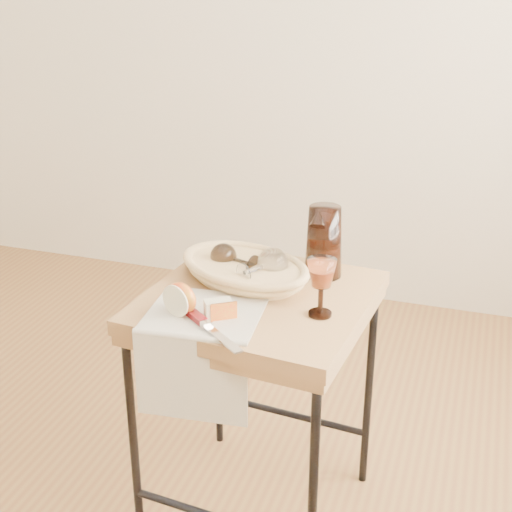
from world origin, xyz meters
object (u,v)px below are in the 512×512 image
at_px(side_table, 258,409).
at_px(bread_basket, 245,271).
at_px(goblet_lying_b, 261,267).
at_px(pitcher, 324,241).
at_px(apple_half, 181,298).
at_px(tea_towel, 205,313).
at_px(goblet_lying_a, 236,260).
at_px(wine_goblet, 321,287).
at_px(table_knife, 208,326).

height_order(side_table, bread_basket, bread_basket).
distance_m(goblet_lying_b, pitcher, 0.20).
bearing_deg(apple_half, side_table, 69.17).
height_order(tea_towel, pitcher, pitcher).
height_order(goblet_lying_a, pitcher, pitcher).
bearing_deg(goblet_lying_a, apple_half, 96.93).
bearing_deg(bread_basket, tea_towel, -76.26).
height_order(bread_basket, goblet_lying_b, goblet_lying_b).
bearing_deg(wine_goblet, goblet_lying_b, 149.05).
xyz_separation_m(side_table, wine_goblet, (0.18, -0.06, 0.44)).
bearing_deg(table_knife, wine_goblet, 74.03).
distance_m(side_table, goblet_lying_a, 0.44).
distance_m(bread_basket, wine_goblet, 0.29).
bearing_deg(pitcher, goblet_lying_b, -148.27).
xyz_separation_m(goblet_lying_b, apple_half, (-0.13, -0.23, -0.01)).
bearing_deg(goblet_lying_b, bread_basket, 99.01).
relative_size(goblet_lying_b, wine_goblet, 0.91).
height_order(side_table, goblet_lying_a, goblet_lying_a).
xyz_separation_m(bread_basket, pitcher, (0.20, 0.10, 0.07)).
bearing_deg(bread_basket, side_table, -28.80).
xyz_separation_m(goblet_lying_b, table_knife, (-0.04, -0.29, -0.04)).
distance_m(pitcher, apple_half, 0.45).
distance_m(pitcher, wine_goblet, 0.25).
height_order(goblet_lying_a, apple_half, apple_half).
height_order(tea_towel, goblet_lying_a, goblet_lying_a).
bearing_deg(side_table, wine_goblet, -18.79).
xyz_separation_m(tea_towel, pitcher, (0.23, 0.33, 0.10)).
relative_size(goblet_lying_a, pitcher, 0.51).
relative_size(bread_basket, goblet_lying_b, 2.53).
bearing_deg(goblet_lying_b, goblet_lying_a, 97.18).
bearing_deg(apple_half, bread_basket, 91.27).
relative_size(goblet_lying_a, wine_goblet, 0.80).
xyz_separation_m(side_table, goblet_lying_a, (-0.10, 0.09, 0.42)).
bearing_deg(goblet_lying_b, side_table, -136.97).
height_order(goblet_lying_b, pitcher, pitcher).
bearing_deg(bread_basket, wine_goblet, -8.24).
height_order(side_table, wine_goblet, wine_goblet).
bearing_deg(side_table, bread_basket, 130.29).
height_order(side_table, goblet_lying_b, goblet_lying_b).
bearing_deg(pitcher, bread_basket, -161.27).
bearing_deg(table_knife, tea_towel, 156.58).
bearing_deg(bread_basket, pitcher, 48.45).
xyz_separation_m(goblet_lying_a, table_knife, (0.05, -0.32, -0.03)).
bearing_deg(side_table, goblet_lying_b, 102.22).
distance_m(goblet_lying_a, wine_goblet, 0.32).
relative_size(goblet_lying_a, table_knife, 0.49).
bearing_deg(tea_towel, goblet_lying_a, 85.08).
bearing_deg(wine_goblet, goblet_lying_a, 151.14).
height_order(pitcher, apple_half, pitcher).
xyz_separation_m(tea_towel, goblet_lying_a, (-0.00, 0.24, 0.05)).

